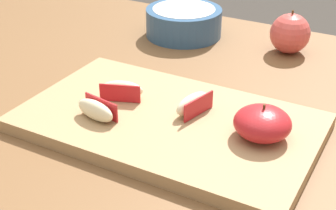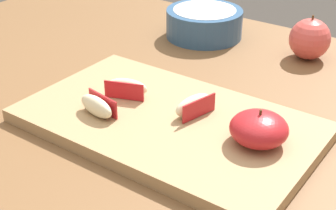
% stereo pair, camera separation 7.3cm
% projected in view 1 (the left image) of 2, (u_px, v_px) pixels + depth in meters
% --- Properties ---
extents(dining_table, '(1.43, 0.83, 0.75)m').
position_uv_depth(dining_table, '(190.00, 149.00, 0.88)').
color(dining_table, brown).
rests_on(dining_table, ground_plane).
extents(cutting_board, '(0.44, 0.26, 0.02)m').
position_uv_depth(cutting_board, '(168.00, 122.00, 0.75)').
color(cutting_board, '#A37F56').
rests_on(cutting_board, dining_table).
extents(apple_half_skin_up, '(0.08, 0.08, 0.05)m').
position_uv_depth(apple_half_skin_up, '(262.00, 123.00, 0.68)').
color(apple_half_skin_up, '#B21E23').
rests_on(apple_half_skin_up, cutting_board).
extents(apple_wedge_middle, '(0.07, 0.05, 0.03)m').
position_uv_depth(apple_wedge_middle, '(122.00, 90.00, 0.79)').
color(apple_wedge_middle, beige).
rests_on(apple_wedge_middle, cutting_board).
extents(apple_wedge_front, '(0.04, 0.07, 0.03)m').
position_uv_depth(apple_wedge_front, '(193.00, 104.00, 0.75)').
color(apple_wedge_front, beige).
rests_on(apple_wedge_front, cutting_board).
extents(apple_wedge_back, '(0.07, 0.04, 0.03)m').
position_uv_depth(apple_wedge_back, '(96.00, 110.00, 0.73)').
color(apple_wedge_back, beige).
rests_on(apple_wedge_back, cutting_board).
extents(whole_apple_pink_lady, '(0.08, 0.08, 0.09)m').
position_uv_depth(whole_apple_pink_lady, '(290.00, 34.00, 0.99)').
color(whole_apple_pink_lady, '#D14C47').
rests_on(whole_apple_pink_lady, dining_table).
extents(ceramic_fruit_bowl, '(0.16, 0.16, 0.06)m').
position_uv_depth(ceramic_fruit_bowl, '(184.00, 21.00, 1.08)').
color(ceramic_fruit_bowl, '#2D517A').
rests_on(ceramic_fruit_bowl, dining_table).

